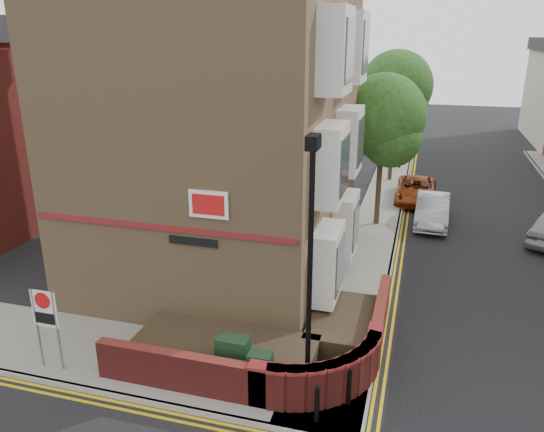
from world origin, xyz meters
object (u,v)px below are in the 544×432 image
(silver_car_near, at_px, (432,210))
(utility_cabinet_large, at_px, (233,359))
(lamppost, at_px, (310,274))
(zone_sign, at_px, (45,315))

(silver_car_near, bearing_deg, utility_cabinet_large, -107.64)
(lamppost, relative_size, silver_car_near, 1.54)
(zone_sign, distance_m, silver_car_near, 17.27)
(lamppost, height_order, utility_cabinet_large, lamppost)
(lamppost, bearing_deg, utility_cabinet_large, 176.99)
(zone_sign, height_order, silver_car_near, zone_sign)
(lamppost, bearing_deg, zone_sign, -173.93)
(lamppost, height_order, silver_car_near, lamppost)
(utility_cabinet_large, bearing_deg, silver_car_near, 70.93)
(utility_cabinet_large, bearing_deg, zone_sign, -170.31)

